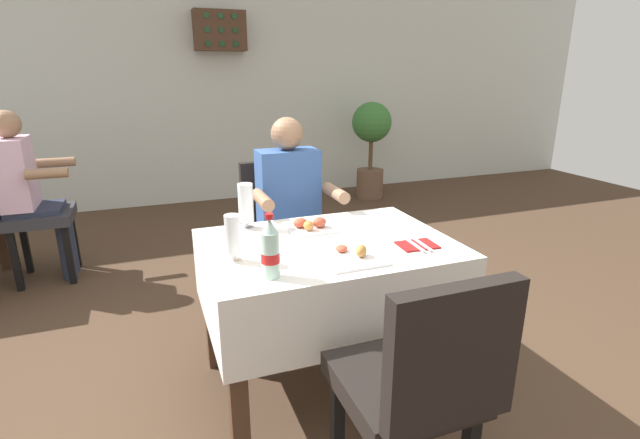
{
  "coord_description": "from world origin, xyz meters",
  "views": [
    {
      "loc": [
        -0.6,
        -1.73,
        1.52
      ],
      "look_at": [
        0.15,
        0.26,
        0.84
      ],
      "focal_mm": 26.35,
      "sensor_mm": 36.0,
      "label": 1
    }
  ],
  "objects_px": {
    "main_dining_table": "(327,277)",
    "plate_far_diner": "(310,226)",
    "beer_glass_left": "(233,238)",
    "background_patron": "(28,188)",
    "beer_glass_middle": "(246,205)",
    "seated_diner_far": "(291,211)",
    "plate_near_camera": "(352,256)",
    "chair_near_camera_side": "(418,383)",
    "potted_plant_corner": "(371,139)",
    "background_chair_right": "(24,209)",
    "cola_bottle_primary": "(270,250)",
    "wall_bottle_rack": "(220,31)",
    "napkin_cutlery_set": "(417,245)",
    "chair_far_diner_seat": "(281,231)"
  },
  "relations": [
    {
      "from": "chair_near_camera_side",
      "to": "plate_near_camera",
      "type": "height_order",
      "value": "chair_near_camera_side"
    },
    {
      "from": "main_dining_table",
      "to": "plate_near_camera",
      "type": "bearing_deg",
      "value": -83.81
    },
    {
      "from": "seated_diner_far",
      "to": "cola_bottle_primary",
      "type": "xyz_separation_m",
      "value": [
        -0.38,
        -0.97,
        0.16
      ]
    },
    {
      "from": "seated_diner_far",
      "to": "beer_glass_middle",
      "type": "distance_m",
      "value": 0.53
    },
    {
      "from": "chair_near_camera_side",
      "to": "plate_far_diner",
      "type": "bearing_deg",
      "value": 90.9
    },
    {
      "from": "beer_glass_left",
      "to": "background_patron",
      "type": "relative_size",
      "value": 0.16
    },
    {
      "from": "seated_diner_far",
      "to": "background_patron",
      "type": "distance_m",
      "value": 2.01
    },
    {
      "from": "plate_far_diner",
      "to": "cola_bottle_primary",
      "type": "height_order",
      "value": "cola_bottle_primary"
    },
    {
      "from": "plate_near_camera",
      "to": "background_chair_right",
      "type": "height_order",
      "value": "background_chair_right"
    },
    {
      "from": "wall_bottle_rack",
      "to": "napkin_cutlery_set",
      "type": "bearing_deg",
      "value": -87.09
    },
    {
      "from": "plate_far_diner",
      "to": "background_chair_right",
      "type": "distance_m",
      "value": 2.35
    },
    {
      "from": "chair_far_diner_seat",
      "to": "beer_glass_left",
      "type": "height_order",
      "value": "chair_far_diner_seat"
    },
    {
      "from": "background_patron",
      "to": "plate_far_diner",
      "type": "bearing_deg",
      "value": -48.07
    },
    {
      "from": "potted_plant_corner",
      "to": "cola_bottle_primary",
      "type": "bearing_deg",
      "value": -121.9
    },
    {
      "from": "seated_diner_far",
      "to": "potted_plant_corner",
      "type": "relative_size",
      "value": 1.09
    },
    {
      "from": "seated_diner_far",
      "to": "plate_far_diner",
      "type": "bearing_deg",
      "value": -96.36
    },
    {
      "from": "beer_glass_left",
      "to": "background_patron",
      "type": "height_order",
      "value": "background_patron"
    },
    {
      "from": "plate_far_diner",
      "to": "potted_plant_corner",
      "type": "relative_size",
      "value": 0.2
    },
    {
      "from": "cola_bottle_primary",
      "to": "background_patron",
      "type": "xyz_separation_m",
      "value": [
        -1.22,
        2.2,
        -0.16
      ]
    },
    {
      "from": "background_chair_right",
      "to": "potted_plant_corner",
      "type": "distance_m",
      "value": 3.68
    },
    {
      "from": "plate_near_camera",
      "to": "seated_diner_far",
      "type": "bearing_deg",
      "value": 89.03
    },
    {
      "from": "chair_near_camera_side",
      "to": "potted_plant_corner",
      "type": "height_order",
      "value": "potted_plant_corner"
    },
    {
      "from": "plate_near_camera",
      "to": "background_chair_right",
      "type": "relative_size",
      "value": 0.26
    },
    {
      "from": "beer_glass_left",
      "to": "cola_bottle_primary",
      "type": "bearing_deg",
      "value": -63.19
    },
    {
      "from": "cola_bottle_primary",
      "to": "background_chair_right",
      "type": "xyz_separation_m",
      "value": [
        -1.27,
        2.2,
        -0.31
      ]
    },
    {
      "from": "main_dining_table",
      "to": "chair_near_camera_side",
      "type": "bearing_deg",
      "value": -90.0
    },
    {
      "from": "cola_bottle_primary",
      "to": "background_patron",
      "type": "relative_size",
      "value": 0.2
    },
    {
      "from": "seated_diner_far",
      "to": "beer_glass_left",
      "type": "distance_m",
      "value": 0.92
    },
    {
      "from": "plate_near_camera",
      "to": "background_patron",
      "type": "relative_size",
      "value": 0.2
    },
    {
      "from": "main_dining_table",
      "to": "plate_far_diner",
      "type": "xyz_separation_m",
      "value": [
        -0.02,
        0.2,
        0.2
      ]
    },
    {
      "from": "beer_glass_left",
      "to": "potted_plant_corner",
      "type": "xyz_separation_m",
      "value": [
        2.28,
        3.29,
        -0.14
      ]
    },
    {
      "from": "background_chair_right",
      "to": "background_patron",
      "type": "xyz_separation_m",
      "value": [
        0.05,
        -0.0,
        0.16
      ]
    },
    {
      "from": "potted_plant_corner",
      "to": "napkin_cutlery_set",
      "type": "bearing_deg",
      "value": -113.36
    },
    {
      "from": "main_dining_table",
      "to": "beer_glass_middle",
      "type": "xyz_separation_m",
      "value": [
        -0.31,
        0.33,
        0.3
      ]
    },
    {
      "from": "cola_bottle_primary",
      "to": "background_chair_right",
      "type": "distance_m",
      "value": 2.55
    },
    {
      "from": "plate_far_diner",
      "to": "cola_bottle_primary",
      "type": "xyz_separation_m",
      "value": [
        -0.33,
        -0.48,
        0.09
      ]
    },
    {
      "from": "beer_glass_middle",
      "to": "seated_diner_far",
      "type": "bearing_deg",
      "value": 46.42
    },
    {
      "from": "main_dining_table",
      "to": "plate_far_diner",
      "type": "height_order",
      "value": "plate_far_diner"
    },
    {
      "from": "plate_near_camera",
      "to": "background_chair_right",
      "type": "bearing_deg",
      "value": 127.37
    },
    {
      "from": "seated_diner_far",
      "to": "wall_bottle_rack",
      "type": "bearing_deg",
      "value": 87.55
    },
    {
      "from": "plate_near_camera",
      "to": "beer_glass_left",
      "type": "relative_size",
      "value": 1.24
    },
    {
      "from": "plate_far_diner",
      "to": "chair_far_diner_seat",
      "type": "bearing_deg",
      "value": 88.5
    },
    {
      "from": "chair_far_diner_seat",
      "to": "napkin_cutlery_set",
      "type": "xyz_separation_m",
      "value": [
        0.36,
        -0.99,
        0.21
      ]
    },
    {
      "from": "beer_glass_middle",
      "to": "chair_far_diner_seat",
      "type": "bearing_deg",
      "value": 57.05
    },
    {
      "from": "beer_glass_middle",
      "to": "cola_bottle_primary",
      "type": "xyz_separation_m",
      "value": [
        -0.04,
        -0.61,
        -0.01
      ]
    },
    {
      "from": "beer_glass_middle",
      "to": "cola_bottle_primary",
      "type": "relative_size",
      "value": 0.9
    },
    {
      "from": "potted_plant_corner",
      "to": "chair_near_camera_side",
      "type": "bearing_deg",
      "value": -114.5
    },
    {
      "from": "chair_near_camera_side",
      "to": "potted_plant_corner",
      "type": "xyz_separation_m",
      "value": [
        1.83,
        4.01,
        0.17
      ]
    },
    {
      "from": "beer_glass_middle",
      "to": "cola_bottle_primary",
      "type": "height_order",
      "value": "cola_bottle_primary"
    },
    {
      "from": "plate_far_diner",
      "to": "background_chair_right",
      "type": "height_order",
      "value": "background_chair_right"
    }
  ]
}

